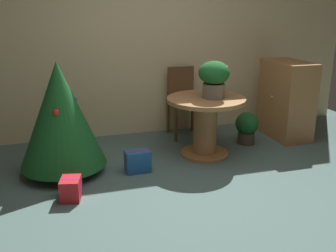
{
  "coord_description": "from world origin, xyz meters",
  "views": [
    {
      "loc": [
        -1.25,
        -2.92,
        1.72
      ],
      "look_at": [
        -0.22,
        0.5,
        0.6
      ],
      "focal_mm": 41.01,
      "sensor_mm": 36.0,
      "label": 1
    }
  ],
  "objects_px": {
    "round_dining_table": "(205,120)",
    "holiday_tree": "(60,115)",
    "gift_box_blue": "(138,161)",
    "gift_box_red": "(71,189)",
    "wooden_cabinet": "(286,100)",
    "potted_plant": "(247,127)",
    "wooden_chair_far": "(183,97)",
    "flower_vase": "(214,77)"
  },
  "relations": [
    {
      "from": "wooden_chair_far",
      "to": "gift_box_red",
      "type": "bearing_deg",
      "value": -136.95
    },
    {
      "from": "round_dining_table",
      "to": "gift_box_red",
      "type": "height_order",
      "value": "round_dining_table"
    },
    {
      "from": "flower_vase",
      "to": "gift_box_red",
      "type": "distance_m",
      "value": 1.99
    },
    {
      "from": "wooden_chair_far",
      "to": "holiday_tree",
      "type": "xyz_separation_m",
      "value": [
        -1.64,
        -0.86,
        0.12
      ]
    },
    {
      "from": "potted_plant",
      "to": "wooden_cabinet",
      "type": "bearing_deg",
      "value": 11.39
    },
    {
      "from": "wooden_chair_far",
      "to": "gift_box_blue",
      "type": "height_order",
      "value": "wooden_chair_far"
    },
    {
      "from": "wooden_cabinet",
      "to": "holiday_tree",
      "type": "bearing_deg",
      "value": -172.42
    },
    {
      "from": "round_dining_table",
      "to": "holiday_tree",
      "type": "distance_m",
      "value": 1.65
    },
    {
      "from": "round_dining_table",
      "to": "flower_vase",
      "type": "relative_size",
      "value": 2.15
    },
    {
      "from": "round_dining_table",
      "to": "flower_vase",
      "type": "height_order",
      "value": "flower_vase"
    },
    {
      "from": "gift_box_blue",
      "to": "wooden_cabinet",
      "type": "xyz_separation_m",
      "value": [
        2.18,
        0.59,
        0.4
      ]
    },
    {
      "from": "wooden_chair_far",
      "to": "gift_box_red",
      "type": "xyz_separation_m",
      "value": [
        -1.6,
        -1.5,
        -0.43
      ]
    },
    {
      "from": "wooden_chair_far",
      "to": "potted_plant",
      "type": "bearing_deg",
      "value": -41.66
    },
    {
      "from": "wooden_chair_far",
      "to": "gift_box_blue",
      "type": "distance_m",
      "value": 1.44
    },
    {
      "from": "gift_box_blue",
      "to": "potted_plant",
      "type": "distance_m",
      "value": 1.62
    },
    {
      "from": "holiday_tree",
      "to": "gift_box_blue",
      "type": "height_order",
      "value": "holiday_tree"
    },
    {
      "from": "wooden_chair_far",
      "to": "gift_box_blue",
      "type": "xyz_separation_m",
      "value": [
        -0.88,
        -1.06,
        -0.41
      ]
    },
    {
      "from": "round_dining_table",
      "to": "holiday_tree",
      "type": "bearing_deg",
      "value": -178.64
    },
    {
      "from": "flower_vase",
      "to": "holiday_tree",
      "type": "bearing_deg",
      "value": -179.71
    },
    {
      "from": "gift_box_blue",
      "to": "wooden_cabinet",
      "type": "height_order",
      "value": "wooden_cabinet"
    },
    {
      "from": "round_dining_table",
      "to": "wooden_cabinet",
      "type": "relative_size",
      "value": 0.89
    },
    {
      "from": "round_dining_table",
      "to": "gift_box_blue",
      "type": "xyz_separation_m",
      "value": [
        -0.88,
        -0.24,
        -0.32
      ]
    },
    {
      "from": "wooden_chair_far",
      "to": "holiday_tree",
      "type": "relative_size",
      "value": 0.78
    },
    {
      "from": "wooden_cabinet",
      "to": "flower_vase",
      "type": "bearing_deg",
      "value": -162.71
    },
    {
      "from": "wooden_cabinet",
      "to": "potted_plant",
      "type": "xyz_separation_m",
      "value": [
        -0.63,
        -0.13,
        -0.29
      ]
    },
    {
      "from": "flower_vase",
      "to": "potted_plant",
      "type": "xyz_separation_m",
      "value": [
        0.59,
        0.25,
        -0.72
      ]
    },
    {
      "from": "flower_vase",
      "to": "holiday_tree",
      "type": "relative_size",
      "value": 0.36
    },
    {
      "from": "gift_box_red",
      "to": "wooden_cabinet",
      "type": "height_order",
      "value": "wooden_cabinet"
    },
    {
      "from": "holiday_tree",
      "to": "wooden_chair_far",
      "type": "bearing_deg",
      "value": 27.76
    },
    {
      "from": "wooden_cabinet",
      "to": "gift_box_blue",
      "type": "bearing_deg",
      "value": -164.75
    },
    {
      "from": "round_dining_table",
      "to": "gift_box_blue",
      "type": "distance_m",
      "value": 0.96
    },
    {
      "from": "round_dining_table",
      "to": "gift_box_blue",
      "type": "relative_size",
      "value": 3.35
    },
    {
      "from": "wooden_chair_far",
      "to": "potted_plant",
      "type": "distance_m",
      "value": 0.95
    },
    {
      "from": "gift_box_red",
      "to": "potted_plant",
      "type": "relative_size",
      "value": 0.61
    },
    {
      "from": "round_dining_table",
      "to": "gift_box_red",
      "type": "distance_m",
      "value": 1.77
    },
    {
      "from": "round_dining_table",
      "to": "wooden_chair_far",
      "type": "relative_size",
      "value": 0.98
    },
    {
      "from": "flower_vase",
      "to": "gift_box_blue",
      "type": "height_order",
      "value": "flower_vase"
    },
    {
      "from": "holiday_tree",
      "to": "flower_vase",
      "type": "bearing_deg",
      "value": 0.29
    },
    {
      "from": "round_dining_table",
      "to": "flower_vase",
      "type": "distance_m",
      "value": 0.52
    },
    {
      "from": "flower_vase",
      "to": "wooden_chair_far",
      "type": "distance_m",
      "value": 0.95
    },
    {
      "from": "flower_vase",
      "to": "wooden_chair_far",
      "type": "relative_size",
      "value": 0.46
    },
    {
      "from": "flower_vase",
      "to": "gift_box_blue",
      "type": "xyz_separation_m",
      "value": [
        -0.95,
        -0.21,
        -0.83
      ]
    }
  ]
}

